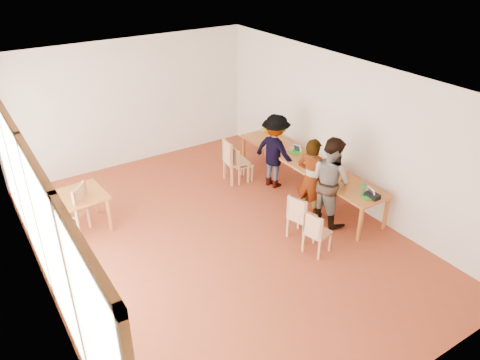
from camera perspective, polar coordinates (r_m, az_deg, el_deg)
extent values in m
plane|color=#943D23|center=(8.84, -2.69, -7.12)|extent=(8.00, 8.00, 0.00)
cube|color=silver|center=(11.45, -13.21, 9.13)|extent=(6.00, 0.10, 3.00)
cube|color=silver|center=(5.56, 19.07, -14.24)|extent=(6.00, 0.10, 3.00)
cube|color=silver|center=(9.77, 12.52, 5.86)|extent=(0.10, 8.00, 3.00)
cube|color=white|center=(7.26, -23.58, -4.25)|extent=(0.10, 8.00, 3.00)
cube|color=white|center=(7.51, -3.21, 12.01)|extent=(6.00, 8.00, 0.04)
cube|color=#B56528|center=(10.07, 8.17, 2.13)|extent=(0.80, 4.00, 0.05)
cube|color=#B56528|center=(8.86, 14.43, -5.28)|extent=(0.06, 0.06, 0.70)
cube|color=#B56528|center=(11.44, 0.46, 3.65)|extent=(0.06, 0.06, 0.70)
cube|color=#B56528|center=(9.32, 17.34, -3.95)|extent=(0.06, 0.06, 0.70)
cube|color=#B56528|center=(11.79, 3.23, 4.39)|extent=(0.06, 0.06, 0.70)
cube|color=#B56528|center=(9.24, -19.02, -1.79)|extent=(0.90, 0.90, 0.05)
cube|color=#B56528|center=(9.04, -20.33, -5.56)|extent=(0.05, 0.05, 0.70)
cube|color=#B56528|center=(9.70, -21.50, -3.34)|extent=(0.05, 0.05, 0.70)
cube|color=#B56528|center=(9.17, -15.67, -4.21)|extent=(0.05, 0.05, 0.70)
cube|color=#B56528|center=(9.83, -17.14, -2.12)|extent=(0.05, 0.05, 0.70)
cube|color=tan|center=(8.39, 9.45, -6.33)|extent=(0.48, 0.48, 0.04)
cube|color=tan|center=(8.14, 8.86, -5.56)|extent=(0.13, 0.39, 0.41)
cube|color=tan|center=(8.74, 7.57, -4.46)|extent=(0.52, 0.52, 0.04)
cube|color=tan|center=(8.47, 6.96, -3.63)|extent=(0.16, 0.41, 0.44)
cube|color=tan|center=(10.57, -0.47, 2.30)|extent=(0.53, 0.53, 0.05)
cube|color=tan|center=(10.37, -1.56, 3.42)|extent=(0.11, 0.48, 0.50)
cube|color=tan|center=(10.60, 0.21, 1.89)|extent=(0.40, 0.40, 0.04)
cube|color=tan|center=(10.42, -0.62, 2.78)|extent=(0.05, 0.40, 0.41)
cube|color=tan|center=(9.28, -19.82, -3.53)|extent=(0.67, 0.67, 0.05)
cube|color=tan|center=(9.04, -18.90, -2.20)|extent=(0.35, 0.38, 0.50)
imported|color=gray|center=(9.15, 8.67, 0.11)|extent=(0.60, 0.72, 1.69)
imported|color=gray|center=(9.07, 10.95, -0.07)|extent=(0.71, 0.89, 1.78)
imported|color=gray|center=(10.25, 4.31, 3.51)|extent=(0.88, 1.20, 1.67)
cube|color=green|center=(8.93, 15.24, -2.00)|extent=(0.21, 0.26, 0.02)
cube|color=white|center=(8.94, 15.74, -1.47)|extent=(0.11, 0.21, 0.18)
cube|color=green|center=(9.71, 11.00, 1.08)|extent=(0.20, 0.27, 0.03)
cube|color=white|center=(9.73, 11.44, 1.73)|extent=(0.09, 0.24, 0.22)
cube|color=green|center=(10.42, 6.71, 3.37)|extent=(0.20, 0.25, 0.02)
cube|color=white|center=(10.44, 6.99, 3.89)|extent=(0.11, 0.21, 0.18)
imported|color=#CCCF1A|center=(11.45, 2.93, 6.09)|extent=(0.16, 0.16, 0.10)
cylinder|color=#1C6337|center=(8.90, 14.76, -1.10)|extent=(0.07, 0.07, 0.28)
cylinder|color=silver|center=(10.46, 6.21, 3.71)|extent=(0.07, 0.07, 0.09)
cylinder|color=white|center=(11.35, 4.02, 5.75)|extent=(0.08, 0.08, 0.06)
cube|color=#CC4453|center=(10.84, 6.64, 4.36)|extent=(0.05, 0.10, 0.01)
cube|color=black|center=(8.94, 15.88, -1.84)|extent=(0.16, 0.26, 0.09)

